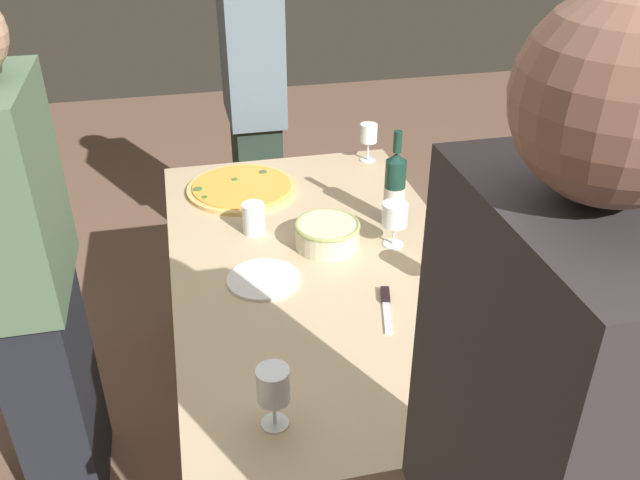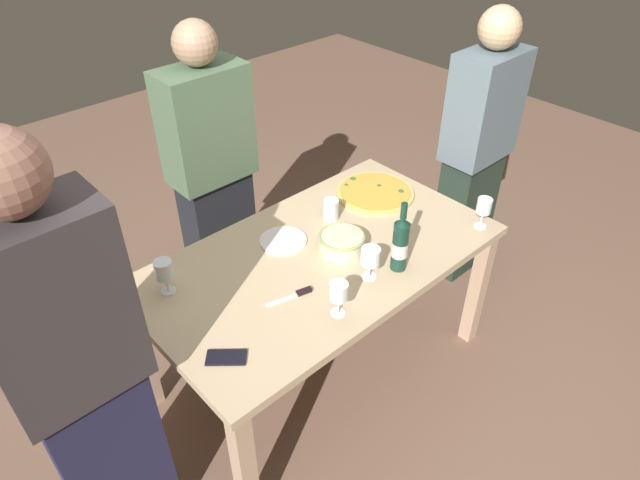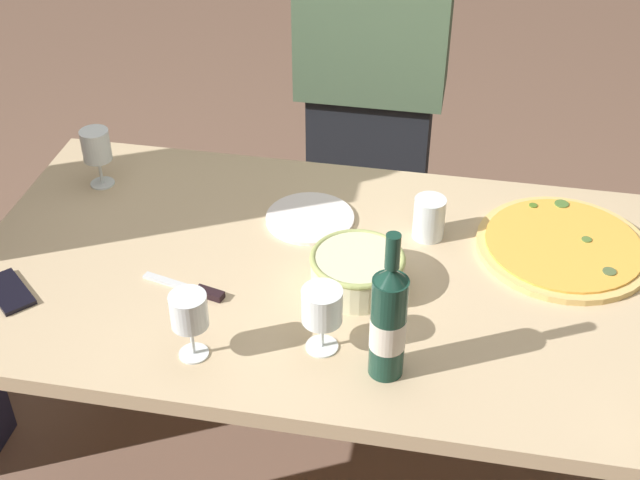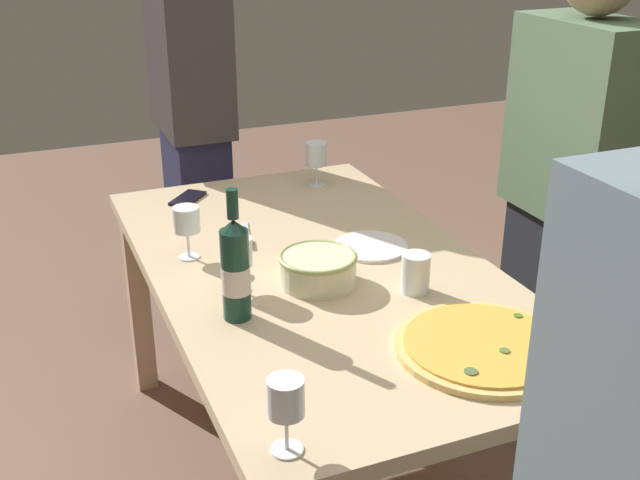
{
  "view_description": "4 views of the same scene",
  "coord_description": "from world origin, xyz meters",
  "views": [
    {
      "loc": [
        -1.67,
        0.38,
        1.86
      ],
      "look_at": [
        0.0,
        0.0,
        0.83
      ],
      "focal_mm": 37.38,
      "sensor_mm": 36.0,
      "label": 1
    },
    {
      "loc": [
        -1.31,
        -1.42,
        2.3
      ],
      "look_at": [
        0.0,
        0.0,
        0.83
      ],
      "focal_mm": 31.3,
      "sensor_mm": 36.0,
      "label": 2
    },
    {
      "loc": [
        0.28,
        -1.5,
        1.96
      ],
      "look_at": [
        0.0,
        0.0,
        0.83
      ],
      "focal_mm": 48.27,
      "sensor_mm": 36.0,
      "label": 3
    },
    {
      "loc": [
        1.82,
        -0.75,
        1.69
      ],
      "look_at": [
        0.0,
        0.0,
        0.83
      ],
      "focal_mm": 44.44,
      "sensor_mm": 36.0,
      "label": 4
    }
  ],
  "objects": [
    {
      "name": "person_guest_left",
      "position": [
        1.22,
        0.03,
        0.8
      ],
      "size": [
        0.4,
        0.24,
        1.59
      ],
      "rotation": [
        0.0,
        0.0,
        -3.11
      ],
      "color": "#243429",
      "rests_on": "ground"
    },
    {
      "name": "wine_bottle",
      "position": [
        0.19,
        -0.29,
        0.88
      ],
      "size": [
        0.07,
        0.07,
        0.33
      ],
      "color": "#15382C",
      "rests_on": "dining_table"
    },
    {
      "name": "pizza_knife",
      "position": [
        -0.26,
        -0.13,
        0.76
      ],
      "size": [
        0.2,
        0.07,
        0.02
      ],
      "color": "silver",
      "rests_on": "dining_table"
    },
    {
      "name": "side_plate",
      "position": [
        -0.06,
        0.18,
        0.76
      ],
      "size": [
        0.22,
        0.22,
        0.01
      ],
      "primitive_type": "cylinder",
      "color": "white",
      "rests_on": "dining_table"
    },
    {
      "name": "dining_table",
      "position": [
        0.0,
        0.0,
        0.66
      ],
      "size": [
        1.6,
        0.9,
        0.75
      ],
      "color": "tan",
      "rests_on": "ground"
    },
    {
      "name": "cup_amber",
      "position": [
        0.23,
        0.17,
        0.8
      ],
      "size": [
        0.07,
        0.07,
        0.1
      ],
      "primitive_type": "cylinder",
      "color": "white",
      "rests_on": "dining_table"
    },
    {
      "name": "wine_glass_near_pizza",
      "position": [
        0.05,
        -0.25,
        0.85
      ],
      "size": [
        0.08,
        0.08,
        0.15
      ],
      "color": "white",
      "rests_on": "dining_table"
    },
    {
      "name": "cell_phone",
      "position": [
        -0.65,
        -0.21,
        0.76
      ],
      "size": [
        0.15,
        0.15,
        0.01
      ],
      "primitive_type": "cube",
      "rotation": [
        0.0,
        0.0,
        3.99
      ],
      "color": "black",
      "rests_on": "dining_table"
    },
    {
      "name": "pizza",
      "position": [
        0.54,
        0.17,
        0.76
      ],
      "size": [
        0.4,
        0.4,
        0.02
      ],
      "color": "#E0B768",
      "rests_on": "dining_table"
    },
    {
      "name": "person_host",
      "position": [
        0.0,
        0.84,
        0.8
      ],
      "size": [
        0.43,
        0.24,
        1.59
      ],
      "rotation": [
        0.0,
        0.0,
        -1.57
      ],
      "color": "black",
      "rests_on": "ground"
    },
    {
      "name": "wine_glass_by_bottle",
      "position": [
        -0.62,
        0.24,
        0.86
      ],
      "size": [
        0.07,
        0.07,
        0.16
      ],
      "color": "white",
      "rests_on": "dining_table"
    },
    {
      "name": "wine_glass_far_right",
      "position": [
        0.7,
        -0.36,
        0.86
      ],
      "size": [
        0.07,
        0.07,
        0.15
      ],
      "color": "white",
      "rests_on": "dining_table"
    },
    {
      "name": "ground_plane",
      "position": [
        0.0,
        0.0,
        0.0
      ],
      "size": [
        8.0,
        8.0,
        0.0
      ],
      "primitive_type": "plane",
      "color": "brown"
    },
    {
      "name": "serving_bowl",
      "position": [
        0.09,
        -0.04,
        0.8
      ],
      "size": [
        0.21,
        0.21,
        0.08
      ],
      "color": "beige",
      "rests_on": "dining_table"
    },
    {
      "name": "wine_glass_far_left",
      "position": [
        -0.2,
        -0.32,
        0.86
      ],
      "size": [
        0.07,
        0.07,
        0.15
      ],
      "color": "white",
      "rests_on": "dining_table"
    }
  ]
}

